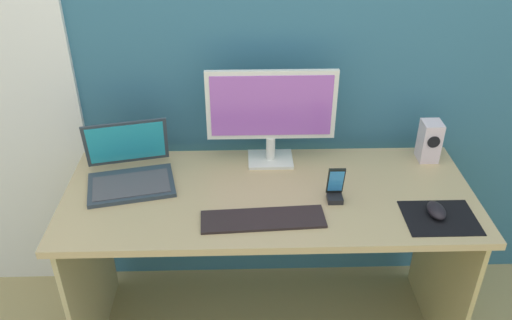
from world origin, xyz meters
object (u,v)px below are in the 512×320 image
(speaker_right, at_px, (429,141))
(phone_in_dock, at_px, (335,189))
(monitor, at_px, (271,112))
(laptop, at_px, (130,170))
(mouse, at_px, (436,210))
(keyboard_external, at_px, (263,219))

(speaker_right, relative_size, phone_in_dock, 1.22)
(monitor, height_order, laptop, monitor)
(monitor, height_order, speaker_right, monitor)
(monitor, xyz_separation_m, mouse, (0.56, -0.38, -0.20))
(keyboard_external, relative_size, phone_in_dock, 3.11)
(monitor, xyz_separation_m, laptop, (-0.54, -0.13, -0.18))
(monitor, relative_size, phone_in_dock, 3.64)
(laptop, height_order, phone_in_dock, laptop)
(laptop, bearing_deg, keyboard_external, -27.63)
(laptop, xyz_separation_m, mouse, (1.10, -0.25, -0.02))
(monitor, distance_m, phone_in_dock, 0.39)
(laptop, distance_m, keyboard_external, 0.56)
(phone_in_dock, bearing_deg, speaker_right, 32.97)
(monitor, height_order, mouse, monitor)
(keyboard_external, bearing_deg, phone_in_dock, 20.22)
(laptop, relative_size, mouse, 3.67)
(speaker_right, xyz_separation_m, keyboard_external, (-0.69, -0.39, -0.08))
(monitor, xyz_separation_m, phone_in_dock, (0.22, -0.27, -0.17))
(monitor, bearing_deg, speaker_right, -0.17)
(phone_in_dock, bearing_deg, monitor, 128.68)
(monitor, height_order, keyboard_external, monitor)
(mouse, bearing_deg, monitor, 144.40)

